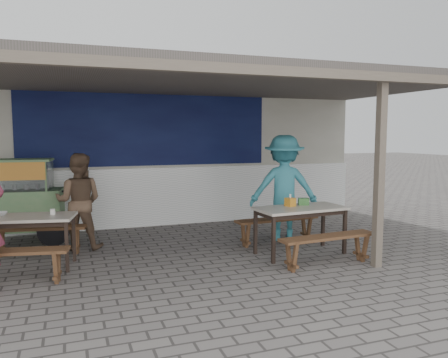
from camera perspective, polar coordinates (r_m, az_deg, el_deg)
ground at (r=6.45m, az=-2.99°, el=-11.19°), size 60.00×60.00×0.00m
back_wall at (r=9.65m, az=-9.20°, el=4.81°), size 9.00×1.28×3.50m
warung_roof at (r=7.08m, az=-5.13°, el=12.55°), size 9.00×4.21×2.81m
table_left at (r=6.74m, az=-24.61°, el=-5.12°), size 1.43×0.88×0.75m
bench_left_street at (r=6.16m, az=-26.26°, el=-9.36°), size 1.46×0.55×0.45m
bench_left_wall at (r=7.46m, az=-23.04°, el=-6.62°), size 1.46×0.55×0.45m
table_right at (r=6.98m, az=9.96°, el=-4.28°), size 1.46×0.78×0.75m
bench_right_street at (r=6.48m, az=13.42°, el=-8.14°), size 1.53×0.39×0.45m
bench_right_wall at (r=7.63m, az=6.94°, el=-5.90°), size 1.53×0.39×0.45m
vendor_cart at (r=8.28m, az=-24.85°, el=-2.26°), size 1.88×0.86×1.47m
patron_wall_side at (r=7.57m, az=-18.43°, el=-2.77°), size 0.90×0.79×1.58m
patron_right_table at (r=7.84m, az=7.83°, el=-1.15°), size 1.39×1.12×1.87m
tissue_box at (r=7.01m, az=8.64°, el=-2.99°), size 0.17×0.17×0.13m
donation_box at (r=7.18m, az=10.35°, el=-2.91°), size 0.20×0.16×0.11m
condiment_jar at (r=6.71m, az=-21.48°, el=-3.99°), size 0.07×0.07×0.08m
condiment_bowl at (r=6.92m, az=-27.20°, el=-4.07°), size 0.20×0.20×0.05m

